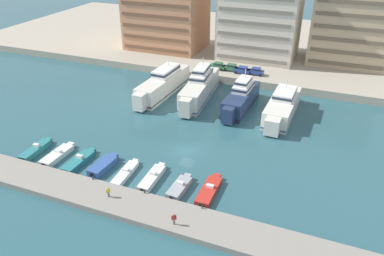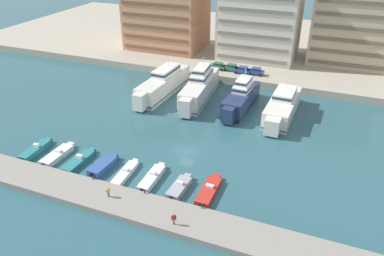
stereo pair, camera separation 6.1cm
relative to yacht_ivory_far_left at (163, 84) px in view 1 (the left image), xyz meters
The scene contains 27 objects.
ground_plane 25.57m from the yacht_ivory_far_left, 55.41° to the right, with size 400.00×400.00×0.00m, color #2D5B66.
quay_promenade 48.22m from the yacht_ivory_far_left, 72.56° to the left, with size 180.00×70.00×1.84m, color #ADA38E.
pier_dock 40.33m from the yacht_ivory_far_left, 68.98° to the right, with size 120.00×5.79×0.89m, color gray.
yacht_ivory_far_left is the anchor object (origin of this frame).
yacht_ivory_left 8.79m from the yacht_ivory_far_left, ahead, with size 5.72×21.49×8.82m.
yacht_navy_mid_left 18.69m from the yacht_ivory_far_left, ahead, with size 4.75×17.46×8.07m.
yacht_ivory_center_left 27.48m from the yacht_ivory_far_left, ahead, with size 5.45×19.21×6.90m.
motorboat_teal_far_left 32.50m from the yacht_ivory_far_left, 107.13° to the right, with size 2.07×7.54×1.48m.
motorboat_white_left 31.32m from the yacht_ivory_far_left, 99.29° to the right, with size 2.23×7.56×1.28m.
motorboat_teal_mid_left 31.07m from the yacht_ivory_far_left, 91.06° to the right, with size 2.20×7.70×1.37m.
motorboat_blue_center_left 31.12m from the yacht_ivory_far_left, 82.57° to the right, with size 2.55×6.56×1.09m.
motorboat_white_center 32.39m from the yacht_ivory_far_left, 75.17° to the right, with size 2.01×7.80×1.11m.
motorboat_white_center_right 33.33m from the yacht_ivory_far_left, 67.39° to the right, with size 1.97×7.57×1.31m.
motorboat_grey_mid_right 36.06m from the yacht_ivory_far_left, 60.60° to the right, with size 2.21×6.34×1.38m.
motorboat_red_right 37.57m from the yacht_ivory_far_left, 54.12° to the right, with size 2.19×7.83×1.23m.
car_green_far_left 17.47m from the yacht_ivory_far_left, 62.09° to the left, with size 4.20×2.14×1.80m.
car_green_left 19.40m from the yacht_ivory_far_left, 53.00° to the left, with size 4.17×2.07×1.80m.
car_blue_mid_left 20.87m from the yacht_ivory_far_left, 44.89° to the left, with size 4.19×2.10×1.80m.
car_blue_center_left 23.56m from the yacht_ivory_far_left, 40.01° to the left, with size 4.13×1.98×1.80m.
apartment_block_far_left 33.23m from the yacht_ivory_far_left, 113.12° to the left, with size 22.10×16.14×26.88m.
apartment_block_left 35.19m from the yacht_ivory_far_left, 63.19° to the left, with size 20.66×16.52×24.10m.
apartment_block_mid_left 51.75m from the yacht_ivory_far_left, 41.38° to the left, with size 19.94×14.64×20.59m.
pedestrian_near_edge 38.69m from the yacht_ivory_far_left, 75.93° to the right, with size 0.43×0.50×1.58m.
pedestrian_mid_deck 44.09m from the yacht_ivory_far_left, 62.64° to the right, with size 0.60×0.42×1.71m.
bollard_west 35.32m from the yacht_ivory_far_left, 81.94° to the right, with size 0.20×0.20×0.61m.
bollard_west_mid 37.58m from the yacht_ivory_far_left, 68.53° to the right, with size 0.20×0.20×0.61m.
bollard_east_mid 41.61m from the yacht_ivory_far_left, 57.18° to the right, with size 0.20×0.20×0.61m.
Camera 1 is at (21.30, -50.93, 34.96)m, focal length 35.00 mm.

